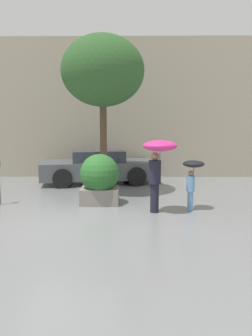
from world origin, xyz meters
name	(u,v)px	position (x,y,z in m)	size (l,w,h in m)	color
ground_plane	(71,218)	(0.00, 0.00, 0.00)	(40.00, 40.00, 0.00)	slate
building_facade	(96,108)	(0.00, 6.50, 3.00)	(18.00, 0.30, 6.00)	#9E937F
planter_box	(100,178)	(0.59, 1.45, 0.76)	(1.15, 1.15, 1.48)	gray
person_adult	(158,158)	(2.22, 0.49, 1.48)	(0.88, 0.88, 1.93)	#1E1E2D
person_child	(193,173)	(3.18, 0.79, 1.03)	(0.59, 0.59, 1.37)	#669ED1
parked_car_near	(98,167)	(0.23, 4.89, 0.62)	(4.70, 2.55, 1.30)	#4C5156
street_tree	(103,72)	(0.60, 2.93, 4.02)	(2.71, 2.71, 5.20)	brown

